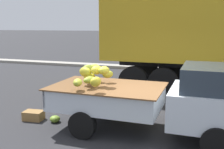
{
  "coord_description": "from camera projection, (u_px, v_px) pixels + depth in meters",
  "views": [
    {
      "loc": [
        1.17,
        -5.93,
        2.57
      ],
      "look_at": [
        -1.0,
        0.59,
        1.29
      ],
      "focal_mm": 42.96,
      "sensor_mm": 36.0,
      "label": 1
    }
  ],
  "objects": [
    {
      "name": "ground",
      "position": [
        144.0,
        135.0,
        6.36
      ],
      "size": [
        220.0,
        220.0,
        0.0
      ],
      "primitive_type": "plane",
      "color": "#28282B"
    },
    {
      "name": "curb_strip",
      "position": [
        178.0,
        69.0,
        15.21
      ],
      "size": [
        80.0,
        0.8,
        0.16
      ],
      "primitive_type": "cube",
      "color": "gray",
      "rests_on": "ground"
    },
    {
      "name": "pickup_truck",
      "position": [
        187.0,
        101.0,
        6.04
      ],
      "size": [
        4.88,
        1.92,
        1.7
      ],
      "rotation": [
        0.0,
        0.0,
        -0.02
      ],
      "color": "silver",
      "rests_on": "ground"
    },
    {
      "name": "fallen_banana_bunch_near_tailgate",
      "position": [
        55.0,
        119.0,
        7.17
      ],
      "size": [
        0.4,
        0.4,
        0.18
      ],
      "primitive_type": "ellipsoid",
      "rotation": [
        0.0,
        0.0,
        2.36
      ],
      "color": "olive",
      "rests_on": "ground"
    },
    {
      "name": "produce_crate",
      "position": [
        34.0,
        115.0,
        7.34
      ],
      "size": [
        0.55,
        0.41,
        0.25
      ],
      "primitive_type": "cube",
      "rotation": [
        0.0,
        0.0,
        0.1
      ],
      "color": "olive",
      "rests_on": "ground"
    }
  ]
}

